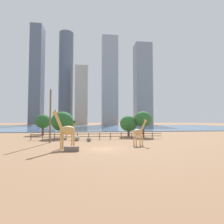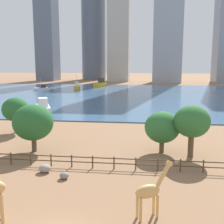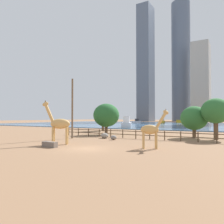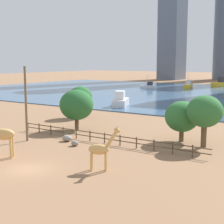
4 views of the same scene
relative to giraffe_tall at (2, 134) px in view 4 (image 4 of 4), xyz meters
The scene contains 14 objects.
giraffe_tall is the anchor object (origin of this frame).
giraffe_companion 10.96m from the giraffe_tall, 11.34° to the left, with size 2.81×1.82×4.08m.
utility_pole 7.81m from the giraffe_tall, 118.48° to the left, with size 0.28×0.28×9.14m, color brown.
boulder_near_fence 8.67m from the giraffe_tall, 69.10° to the left, with size 0.87×0.86×0.65m, color gray.
boulder_by_pole 9.41m from the giraffe_tall, 85.85° to the left, with size 1.21×1.07×0.80m, color gray.
enclosure_fence 11.87m from the giraffe_tall, 67.09° to the left, with size 26.12×0.14×1.30m.
tree_left_large 22.11m from the giraffe_tall, 45.11° to the left, with size 4.06×4.06×5.96m.
tree_center_broad 15.71m from the giraffe_tall, 100.75° to the left, with size 4.82×4.82×5.77m.
tree_right_tall 25.92m from the giraffe_tall, 111.02° to the left, with size 4.09×4.09×5.44m.
tree_left_small 20.91m from the giraffe_tall, 53.71° to the left, with size 4.16×4.16×4.96m.
boat_ferry 91.34m from the giraffe_tall, 108.38° to the left, with size 5.59×4.59×4.87m.
boat_sailboat 109.85m from the giraffe_tall, 95.09° to the left, with size 5.28×8.69×3.60m.
boat_tug 41.12m from the giraffe_tall, 105.25° to the left, with size 5.55×8.00×3.32m.
boat_barge 96.30m from the giraffe_tall, 100.24° to the left, with size 3.47×6.72×5.76m.
Camera 4 is at (23.05, -20.81, 9.73)m, focal length 55.00 mm.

